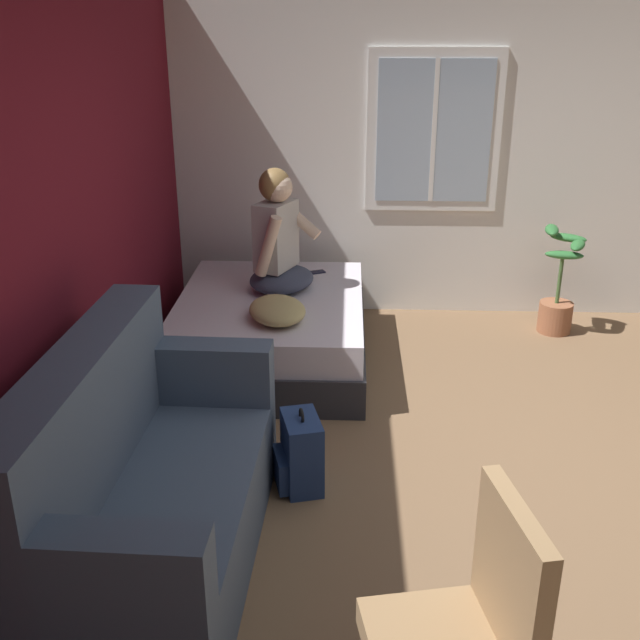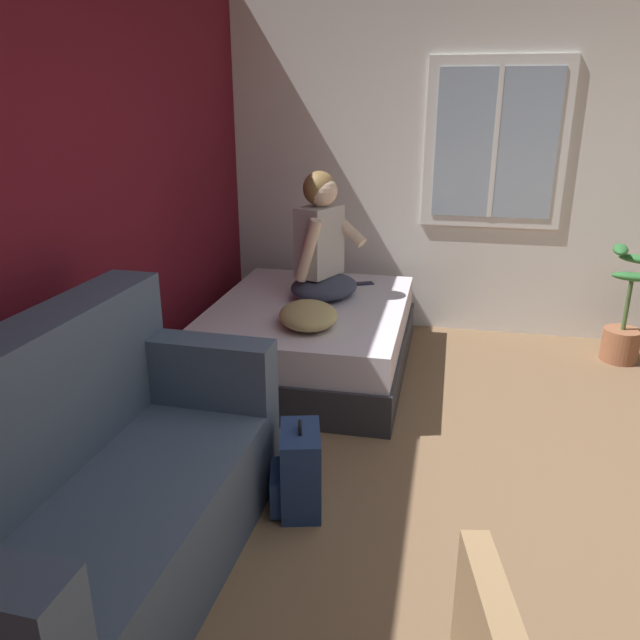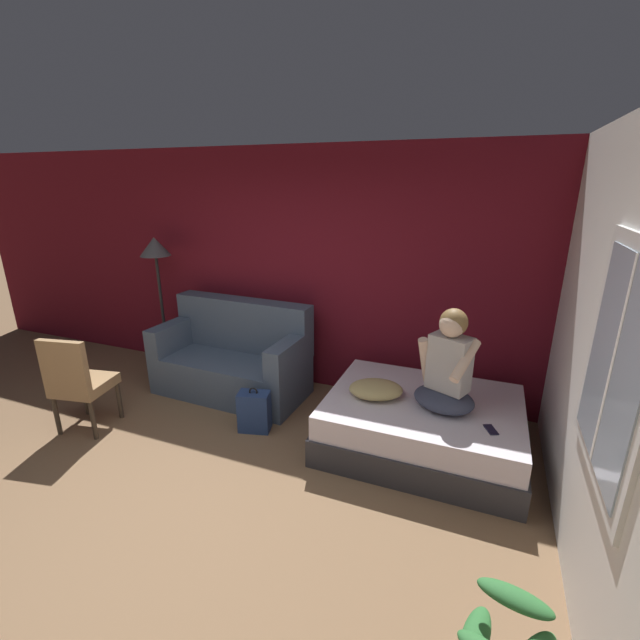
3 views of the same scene
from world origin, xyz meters
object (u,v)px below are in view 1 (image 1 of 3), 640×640
person_seated (279,242)px  bed (271,330)px  couch (142,490)px  cell_phone (316,272)px  potted_plant (558,295)px  backpack (300,454)px  throw_pillow (277,310)px  side_chair (465,632)px

person_seated → bed: bearing=164.5°
couch → cell_phone: (2.75, -0.64, 0.09)m
person_seated → potted_plant: (0.44, -2.13, -0.53)m
backpack → cell_phone: size_ratio=3.18×
backpack → throw_pillow: throw_pillow is taller
throw_pillow → bed: bearing=12.1°
side_chair → potted_plant: size_ratio=1.15×
couch → person_seated: size_ratio=1.97×
side_chair → person_seated: person_seated is taller
potted_plant → couch: bearing=138.0°
cell_phone → person_seated: bearing=-57.1°
couch → cell_phone: couch is taller
backpack → cell_phone: (2.12, 0.01, 0.29)m
couch → side_chair: (-0.90, -1.27, 0.14)m
person_seated → throw_pillow: person_seated is taller
person_seated → backpack: size_ratio=1.91×
potted_plant → backpack: bearing=139.2°
bed → throw_pillow: throw_pillow is taller
bed → throw_pillow: (-0.42, -0.09, 0.31)m
person_seated → cell_phone: 0.57m
person_seated → backpack: bearing=-171.6°
bed → person_seated: 0.63m
bed → cell_phone: 0.68m
side_chair → throw_pillow: side_chair is taller
side_chair → person_seated: size_ratio=1.12×
backpack → cell_phone: cell_phone is taller
bed → cell_phone: bearing=-27.6°
throw_pillow → potted_plant: (1.03, -2.09, -0.25)m
throw_pillow → person_seated: bearing=3.8°
backpack → potted_plant: potted_plant is taller
couch → throw_pillow: bearing=-13.8°
couch → side_chair: bearing=-125.4°
couch → bed: bearing=-9.0°
cell_phone → potted_plant: 1.89m
side_chair → person_seated: bearing=15.0°
cell_phone → couch: bearing=-37.7°
throw_pillow → side_chair: bearing=-162.7°
side_chair → throw_pillow: size_ratio=2.04×
cell_phone → potted_plant: bearing=67.0°
cell_phone → potted_plant: potted_plant is taller
side_chair → potted_plant: bearing=-18.7°
couch → backpack: bearing=-45.8°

